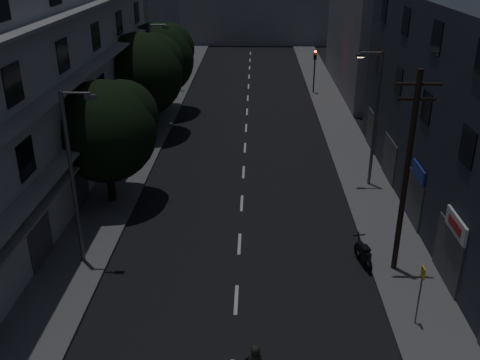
{
  "coord_description": "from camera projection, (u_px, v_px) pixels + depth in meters",
  "views": [
    {
      "loc": [
        0.68,
        -11.74,
        13.57
      ],
      "look_at": [
        0.0,
        12.0,
        3.0
      ],
      "focal_mm": 40.0,
      "sensor_mm": 36.0,
      "label": 1
    }
  ],
  "objects": [
    {
      "name": "building_far_right",
      "position": [
        373.0,
        23.0,
        51.66
      ],
      "size": [
        6.0,
        20.0,
        13.0
      ],
      "primitive_type": "cube",
      "color": "slate",
      "rests_on": "ground"
    },
    {
      "name": "building_left",
      "position": [
        31.0,
        70.0,
        30.17
      ],
      "size": [
        7.0,
        36.0,
        14.0
      ],
      "color": "#AEAEA9",
      "rests_on": "ground"
    },
    {
      "name": "street_lamp_right",
      "position": [
        374.0,
        113.0,
        30.72
      ],
      "size": [
        1.51,
        0.25,
        8.0
      ],
      "color": "#515458",
      "rests_on": "sidewalk_right"
    },
    {
      "name": "building_far_end",
      "position": [
        251.0,
        7.0,
        78.15
      ],
      "size": [
        24.0,
        8.0,
        10.0
      ],
      "primitive_type": "cube",
      "color": "slate",
      "rests_on": "ground"
    },
    {
      "name": "sidewalk_left",
      "position": [
        143.0,
        143.0,
        39.25
      ],
      "size": [
        3.0,
        90.0,
        0.15
      ],
      "primitive_type": "cube",
      "color": "#565659",
      "rests_on": "ground"
    },
    {
      "name": "building_far_left",
      "position": [
        138.0,
        0.0,
        57.15
      ],
      "size": [
        6.0,
        20.0,
        16.0
      ],
      "primitive_type": "cube",
      "color": "slate",
      "rests_on": "ground"
    },
    {
      "name": "street_lamp_left_near",
      "position": [
        74.0,
        172.0,
        22.85
      ],
      "size": [
        1.51,
        0.25,
        8.0
      ],
      "color": "#565A5D",
      "rests_on": "sidewalk_left"
    },
    {
      "name": "ground",
      "position": [
        245.0,
        145.0,
        39.09
      ],
      "size": [
        160.0,
        160.0,
        0.0
      ],
      "primitive_type": "plane",
      "color": "black",
      "rests_on": "ground"
    },
    {
      "name": "bus_stop_sign",
      "position": [
        421.0,
        285.0,
        19.9
      ],
      "size": [
        0.06,
        0.35,
        2.52
      ],
      "color": "#595B60",
      "rests_on": "sidewalk_right"
    },
    {
      "name": "sidewalk_right",
      "position": [
        348.0,
        145.0,
        38.86
      ],
      "size": [
        3.0,
        90.0,
        0.15
      ],
      "primitive_type": "cube",
      "color": "#565659",
      "rests_on": "ground"
    },
    {
      "name": "motorcycle",
      "position": [
        363.0,
        254.0,
        24.45
      ],
      "size": [
        0.68,
        2.04,
        1.32
      ],
      "rotation": [
        0.0,
        0.0,
        0.19
      ],
      "color": "black",
      "rests_on": "ground"
    },
    {
      "name": "traffic_signal_far_right",
      "position": [
        315.0,
        62.0,
        51.1
      ],
      "size": [
        0.28,
        0.37,
        4.1
      ],
      "color": "black",
      "rests_on": "sidewalk_right"
    },
    {
      "name": "lane_markings",
      "position": [
        247.0,
        119.0,
        44.79
      ],
      "size": [
        0.15,
        60.5,
        0.01
      ],
      "color": "beige",
      "rests_on": "ground"
    },
    {
      "name": "tree_near",
      "position": [
        106.0,
        127.0,
        28.83
      ],
      "size": [
        5.57,
        5.57,
        6.88
      ],
      "color": "black",
      "rests_on": "sidewalk_left"
    },
    {
      "name": "traffic_signal_far_left",
      "position": [
        179.0,
        60.0,
        51.88
      ],
      "size": [
        0.28,
        0.37,
        4.1
      ],
      "color": "black",
      "rests_on": "sidewalk_left"
    },
    {
      "name": "tree_mid",
      "position": [
        142.0,
        71.0,
        39.31
      ],
      "size": [
        6.17,
        6.17,
        7.6
      ],
      "color": "black",
      "rests_on": "sidewalk_left"
    },
    {
      "name": "street_lamp_left_far",
      "position": [
        154.0,
        72.0,
        40.64
      ],
      "size": [
        1.51,
        0.25,
        8.0
      ],
      "color": "#5A5C61",
      "rests_on": "sidewalk_left"
    },
    {
      "name": "utility_pole",
      "position": [
        407.0,
        171.0,
        22.2
      ],
      "size": [
        1.8,
        0.24,
        9.0
      ],
      "color": "black",
      "rests_on": "sidewalk_right"
    },
    {
      "name": "tree_far",
      "position": [
        158.0,
        57.0,
        44.63
      ],
      "size": [
        6.08,
        6.08,
        7.52
      ],
      "color": "black",
      "rests_on": "sidewalk_left"
    }
  ]
}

